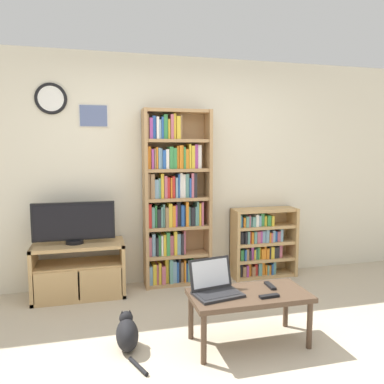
{
  "coord_description": "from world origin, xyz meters",
  "views": [
    {
      "loc": [
        -0.83,
        -2.4,
        1.56
      ],
      "look_at": [
        0.04,
        1.02,
        1.15
      ],
      "focal_mm": 35.0,
      "sensor_mm": 36.0,
      "label": 1
    }
  ],
  "objects_px": {
    "television": "(74,223)",
    "bookshelf_tall": "(174,201)",
    "tv_stand": "(79,270)",
    "cat": "(127,333)",
    "remote_far_from_laptop": "(269,296)",
    "coffee_table": "(249,299)",
    "laptop": "(215,285)",
    "remote_near_laptop": "(270,286)",
    "bookshelf_short": "(260,243)"
  },
  "relations": [
    {
      "from": "cat",
      "to": "tv_stand",
      "type": "bearing_deg",
      "value": 108.5
    },
    {
      "from": "television",
      "to": "tv_stand",
      "type": "bearing_deg",
      "value": -12.89
    },
    {
      "from": "laptop",
      "to": "remote_far_from_laptop",
      "type": "distance_m",
      "value": 0.43
    },
    {
      "from": "bookshelf_tall",
      "to": "remote_far_from_laptop",
      "type": "height_order",
      "value": "bookshelf_tall"
    },
    {
      "from": "coffee_table",
      "to": "bookshelf_short",
      "type": "bearing_deg",
      "value": 62.39
    },
    {
      "from": "coffee_table",
      "to": "remote_near_laptop",
      "type": "distance_m",
      "value": 0.24
    },
    {
      "from": "bookshelf_short",
      "to": "remote_near_laptop",
      "type": "bearing_deg",
      "value": -111.55
    },
    {
      "from": "coffee_table",
      "to": "remote_near_laptop",
      "type": "bearing_deg",
      "value": 19.87
    },
    {
      "from": "bookshelf_tall",
      "to": "remote_near_laptop",
      "type": "bearing_deg",
      "value": -69.39
    },
    {
      "from": "television",
      "to": "bookshelf_tall",
      "type": "relative_size",
      "value": 0.42
    },
    {
      "from": "bookshelf_tall",
      "to": "remote_near_laptop",
      "type": "distance_m",
      "value": 1.58
    },
    {
      "from": "laptop",
      "to": "remote_near_laptop",
      "type": "distance_m",
      "value": 0.49
    },
    {
      "from": "tv_stand",
      "to": "laptop",
      "type": "bearing_deg",
      "value": -49.79
    },
    {
      "from": "television",
      "to": "bookshelf_short",
      "type": "bearing_deg",
      "value": 3.05
    },
    {
      "from": "coffee_table",
      "to": "cat",
      "type": "distance_m",
      "value": 1.0
    },
    {
      "from": "television",
      "to": "remote_near_laptop",
      "type": "relative_size",
      "value": 5.13
    },
    {
      "from": "remote_far_from_laptop",
      "to": "cat",
      "type": "bearing_deg",
      "value": 71.52
    },
    {
      "from": "tv_stand",
      "to": "remote_far_from_laptop",
      "type": "distance_m",
      "value": 2.08
    },
    {
      "from": "tv_stand",
      "to": "bookshelf_tall",
      "type": "height_order",
      "value": "bookshelf_tall"
    },
    {
      "from": "tv_stand",
      "to": "remote_near_laptop",
      "type": "relative_size",
      "value": 5.78
    },
    {
      "from": "laptop",
      "to": "remote_near_laptop",
      "type": "height_order",
      "value": "laptop"
    },
    {
      "from": "cat",
      "to": "remote_far_from_laptop",
      "type": "bearing_deg",
      "value": -15.06
    },
    {
      "from": "television",
      "to": "coffee_table",
      "type": "bearing_deg",
      "value": -44.18
    },
    {
      "from": "bookshelf_tall",
      "to": "laptop",
      "type": "distance_m",
      "value": 1.5
    },
    {
      "from": "television",
      "to": "laptop",
      "type": "xyz_separation_m",
      "value": [
        1.12,
        -1.29,
        -0.31
      ]
    },
    {
      "from": "television",
      "to": "bookshelf_tall",
      "type": "height_order",
      "value": "bookshelf_tall"
    },
    {
      "from": "tv_stand",
      "to": "remote_far_from_laptop",
      "type": "xyz_separation_m",
      "value": [
        1.47,
        -1.46,
        0.14
      ]
    },
    {
      "from": "remote_near_laptop",
      "to": "remote_far_from_laptop",
      "type": "xyz_separation_m",
      "value": [
        -0.11,
        -0.2,
        0.0
      ]
    },
    {
      "from": "tv_stand",
      "to": "television",
      "type": "height_order",
      "value": "television"
    },
    {
      "from": "tv_stand",
      "to": "bookshelf_tall",
      "type": "xyz_separation_m",
      "value": [
        1.05,
        0.13,
        0.68
      ]
    },
    {
      "from": "cat",
      "to": "television",
      "type": "bearing_deg",
      "value": 109.97
    },
    {
      "from": "remote_far_from_laptop",
      "to": "television",
      "type": "bearing_deg",
      "value": 41.93
    },
    {
      "from": "remote_near_laptop",
      "to": "cat",
      "type": "height_order",
      "value": "remote_near_laptop"
    },
    {
      "from": "television",
      "to": "remote_far_from_laptop",
      "type": "distance_m",
      "value": 2.14
    },
    {
      "from": "bookshelf_short",
      "to": "laptop",
      "type": "distance_m",
      "value": 1.75
    },
    {
      "from": "coffee_table",
      "to": "tv_stand",
      "type": "bearing_deg",
      "value": 135.22
    },
    {
      "from": "bookshelf_short",
      "to": "laptop",
      "type": "bearing_deg",
      "value": -126.36
    },
    {
      "from": "tv_stand",
      "to": "coffee_table",
      "type": "relative_size",
      "value": 0.99
    },
    {
      "from": "bookshelf_short",
      "to": "tv_stand",
      "type": "bearing_deg",
      "value": -176.67
    },
    {
      "from": "bookshelf_short",
      "to": "remote_far_from_laptop",
      "type": "xyz_separation_m",
      "value": [
        -0.65,
        -1.59,
        0.02
      ]
    },
    {
      "from": "television",
      "to": "bookshelf_short",
      "type": "xyz_separation_m",
      "value": [
        2.16,
        0.11,
        -0.39
      ]
    },
    {
      "from": "bookshelf_short",
      "to": "laptop",
      "type": "relative_size",
      "value": 2.06
    },
    {
      "from": "television",
      "to": "bookshelf_tall",
      "type": "xyz_separation_m",
      "value": [
        1.09,
        0.12,
        0.18
      ]
    },
    {
      "from": "tv_stand",
      "to": "laptop",
      "type": "distance_m",
      "value": 1.69
    },
    {
      "from": "coffee_table",
      "to": "cat",
      "type": "relative_size",
      "value": 1.71
    },
    {
      "from": "tv_stand",
      "to": "bookshelf_tall",
      "type": "bearing_deg",
      "value": 7.08
    },
    {
      "from": "remote_far_from_laptop",
      "to": "cat",
      "type": "xyz_separation_m",
      "value": [
        -1.07,
        0.28,
        -0.31
      ]
    },
    {
      "from": "remote_near_laptop",
      "to": "cat",
      "type": "xyz_separation_m",
      "value": [
        -1.17,
        0.08,
        -0.31
      ]
    },
    {
      "from": "bookshelf_short",
      "to": "remote_near_laptop",
      "type": "relative_size",
      "value": 5.2
    },
    {
      "from": "tv_stand",
      "to": "cat",
      "type": "relative_size",
      "value": 1.7
    }
  ]
}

